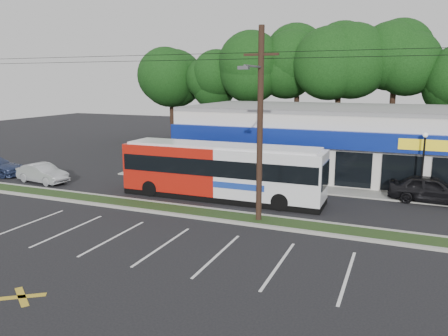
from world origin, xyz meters
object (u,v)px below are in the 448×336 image
utility_pole (257,119)px  lamp_post (423,158)px  car_silver (43,173)px  car_dark (432,189)px  pedestrian_b (274,183)px  metrobus (222,170)px  pedestrian_a (307,179)px

utility_pole → lamp_post: size_ratio=11.76×
car_silver → lamp_post: bearing=-70.5°
car_dark → pedestrian_b: (-9.24, -2.50, 0.08)m
car_silver → metrobus: bearing=-78.1°
car_silver → pedestrian_a: (18.41, 4.67, 0.19)m
car_silver → pedestrian_b: (16.74, 2.50, 0.22)m
pedestrian_a → pedestrian_b: 2.74m
pedestrian_a → pedestrian_b: bearing=8.5°
lamp_post → pedestrian_a: size_ratio=2.39×
metrobus → pedestrian_b: 3.45m
pedestrian_a → metrobus: bearing=-5.6°
utility_pole → lamp_post: (8.17, 7.87, -2.74)m
metrobus → pedestrian_a: bearing=37.8°
utility_pole → metrobus: utility_pole is taller
lamp_post → car_silver: lamp_post is taller
lamp_post → metrobus: lamp_post is taller
car_dark → car_silver: car_dark is taller
utility_pole → lamp_post: 11.67m
car_dark → pedestrian_a: pedestrian_a is taller
utility_pole → lamp_post: utility_pole is taller
car_silver → pedestrian_a: pedestrian_a is taller
metrobus → pedestrian_a: (4.63, 3.67, -0.94)m
car_dark → pedestrian_a: size_ratio=2.76×
metrobus → pedestrian_b: size_ratio=7.04×
car_silver → car_dark: bearing=-71.4°
utility_pole → car_dark: (8.77, 7.57, -4.58)m
car_silver → pedestrian_a: 18.99m
pedestrian_b → car_silver: bearing=22.3°
utility_pole → pedestrian_a: size_ratio=28.13×
pedestrian_b → pedestrian_a: bearing=-113.7°
utility_pole → pedestrian_a: utility_pole is taller
utility_pole → pedestrian_b: 6.80m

